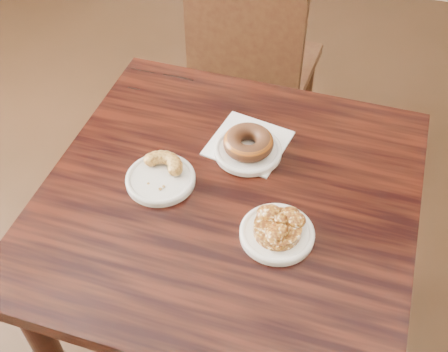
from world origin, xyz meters
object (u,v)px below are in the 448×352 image
(cafe_table, at_px, (228,287))
(cruller_fragment, at_px, (160,173))
(chair_far, at_px, (257,66))
(glazed_donut, at_px, (248,142))
(apple_fritter, at_px, (278,227))

(cafe_table, relative_size, cruller_fragment, 7.23)
(cafe_table, xyz_separation_m, chair_far, (-0.16, 0.86, 0.08))
(cafe_table, bearing_deg, glazed_donut, 87.08)
(cruller_fragment, bearing_deg, chair_far, 90.66)
(chair_far, bearing_deg, apple_fritter, 109.64)
(glazed_donut, bearing_deg, cafe_table, -92.59)
(apple_fritter, height_order, cruller_fragment, apple_fritter)
(chair_far, height_order, apple_fritter, chair_far)
(chair_far, relative_size, apple_fritter, 6.72)
(chair_far, height_order, cruller_fragment, chair_far)
(glazed_donut, xyz_separation_m, cruller_fragment, (-0.16, -0.14, -0.01))
(chair_far, distance_m, apple_fritter, 1.04)
(cruller_fragment, bearing_deg, cafe_table, 4.41)
(chair_far, bearing_deg, cruller_fragment, 93.20)
(apple_fritter, bearing_deg, cafe_table, 148.58)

